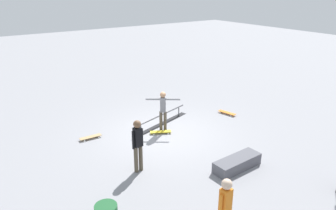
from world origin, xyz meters
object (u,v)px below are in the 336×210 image
object	(u,v)px
loose_skateboard_natural	(91,137)
bystander_black_shirt	(138,143)
skater_main	(163,109)
skateboard_main	(161,132)
grind_rail	(161,120)
bystander_orange_shirt	(225,209)
loose_skateboard_orange	(227,113)
skate_ledge	(237,163)

from	to	relation	value
loose_skateboard_natural	bystander_black_shirt	bearing A→B (deg)	99.91
skater_main	bystander_black_shirt	distance (m)	2.88
skateboard_main	bystander_black_shirt	bearing A→B (deg)	69.00
grind_rail	bystander_orange_shirt	size ratio (longest dim) A/B	1.84
grind_rail	bystander_orange_shirt	world-z (taller)	bystander_orange_shirt
bystander_black_shirt	loose_skateboard_orange	world-z (taller)	bystander_black_shirt
bystander_black_shirt	loose_skateboard_natural	xyz separation A→B (m)	(0.41, -2.87, -0.87)
loose_skateboard_orange	skateboard_main	bearing A→B (deg)	-104.05
skater_main	bystander_orange_shirt	world-z (taller)	bystander_orange_shirt
loose_skateboard_orange	skate_ledge	bearing A→B (deg)	-53.92
skater_main	loose_skateboard_orange	world-z (taller)	skater_main
skateboard_main	bystander_orange_shirt	world-z (taller)	bystander_orange_shirt
bystander_black_shirt	loose_skateboard_orange	distance (m)	5.74
grind_rail	loose_skateboard_orange	bearing A→B (deg)	149.84
loose_skateboard_natural	skater_main	bearing A→B (deg)	161.36
grind_rail	loose_skateboard_orange	world-z (taller)	grind_rail
bystander_black_shirt	loose_skateboard_orange	size ratio (longest dim) A/B	2.02
skate_ledge	skater_main	xyz separation A→B (m)	(0.41, -3.50, 0.75)
bystander_orange_shirt	loose_skateboard_natural	size ratio (longest dim) A/B	2.05
skate_ledge	bystander_black_shirt	distance (m)	3.11
skateboard_main	loose_skateboard_natural	xyz separation A→B (m)	(2.37, -1.09, 0.00)
bystander_orange_shirt	loose_skateboard_orange	xyz separation A→B (m)	(-5.33, -5.32, -0.86)
bystander_orange_shirt	grind_rail	bearing A→B (deg)	63.32
bystander_orange_shirt	loose_skateboard_orange	size ratio (longest dim) A/B	2.01
loose_skateboard_natural	loose_skateboard_orange	bearing A→B (deg)	170.93
skate_ledge	skateboard_main	distance (m)	3.42
loose_skateboard_natural	skate_ledge	bearing A→B (deg)	125.56
skateboard_main	loose_skateboard_orange	size ratio (longest dim) A/B	0.98
skater_main	loose_skateboard_orange	distance (m)	3.36
skate_ledge	loose_skateboard_natural	distance (m)	5.35
skate_ledge	skateboard_main	xyz separation A→B (m)	(0.61, -3.36, -0.11)
bystander_orange_shirt	loose_skateboard_natural	world-z (taller)	bystander_orange_shirt
bystander_orange_shirt	loose_skateboard_natural	xyz separation A→B (m)	(0.48, -6.44, -0.86)
grind_rail	skater_main	distance (m)	0.97
loose_skateboard_orange	grind_rail	bearing A→B (deg)	-117.24
skater_main	skateboard_main	distance (m)	0.89
loose_skateboard_natural	skateboard_main	bearing A→B (deg)	157.14
bystander_black_shirt	loose_skateboard_natural	bearing A→B (deg)	-85.16
bystander_orange_shirt	skate_ledge	bearing A→B (deg)	33.12
skate_ledge	bystander_orange_shirt	bearing A→B (deg)	38.48
grind_rail	loose_skateboard_orange	distance (m)	3.06
skate_ledge	skater_main	size ratio (longest dim) A/B	1.02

